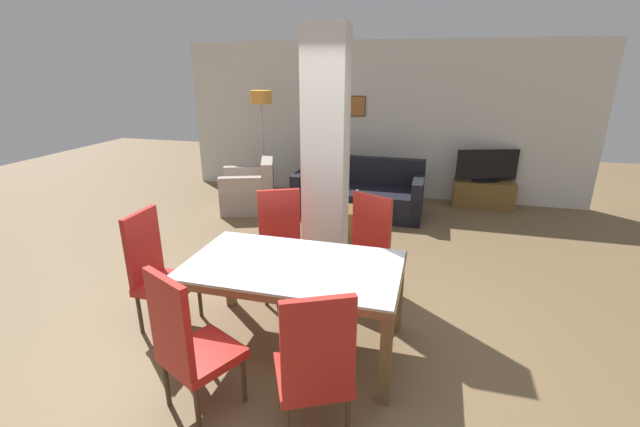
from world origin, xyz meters
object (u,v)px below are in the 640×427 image
object	(u,v)px
armchair	(251,192)
tv_stand	(483,194)
dining_chair_far_left	(281,242)
dining_table	(293,280)
dining_chair_far_right	(365,248)
tv_screen	(487,166)
dining_chair_near_left	(188,343)
bottle	(357,201)
dining_chair_head_left	(157,269)
floor_lamp	(261,107)
sofa	(359,195)
coffee_table	(348,221)
dining_chair_near_right	(315,365)

from	to	relation	value
armchair	tv_stand	world-z (taller)	armchair
armchair	dining_chair_far_left	bearing A→B (deg)	-170.15
dining_table	dining_chair_far_right	size ratio (longest dim) A/B	1.60
dining_chair_far_left	tv_screen	world-z (taller)	dining_chair_far_left
tv_stand	dining_chair_near_left	bearing A→B (deg)	-113.34
bottle	dining_chair_head_left	bearing A→B (deg)	-116.02
dining_table	floor_lamp	xyz separation A→B (m)	(-1.97, 4.15, 0.97)
sofa	coffee_table	xyz separation A→B (m)	(0.03, -0.99, -0.09)
armchair	bottle	world-z (taller)	armchair
dining_chair_near_left	coffee_table	distance (m)	3.58
dining_chair_near_right	tv_screen	distance (m)	5.56
tv_stand	armchair	bearing A→B (deg)	-163.27
dining_chair_far_right	sofa	xyz separation A→B (m)	(-0.54, 2.70, -0.27)
sofa	dining_chair_near_right	bearing A→B (deg)	96.81
coffee_table	dining_chair_far_left	bearing A→B (deg)	-101.42
armchair	floor_lamp	distance (m)	1.54
tv_stand	tv_screen	distance (m)	0.48
dining_table	bottle	size ratio (longest dim) A/B	6.56
dining_chair_far_left	bottle	size ratio (longest dim) A/B	4.10
dining_chair_far_left	dining_chair_far_right	xyz separation A→B (m)	(0.87, 0.06, 0.00)
dining_chair_far_left	tv_stand	bearing A→B (deg)	-149.04
dining_chair_head_left	floor_lamp	size ratio (longest dim) A/B	0.58
dining_table	dining_chair_head_left	xyz separation A→B (m)	(-1.30, 0.00, -0.07)
tv_screen	floor_lamp	bearing A→B (deg)	-13.51
dining_chair_far_left	tv_screen	distance (m)	4.29
dining_chair_near_right	dining_chair_far_right	bearing A→B (deg)	63.88
dining_chair_near_right	dining_chair_far_right	world-z (taller)	same
dining_chair_far_left	bottle	distance (m)	1.89
dining_chair_far_right	coffee_table	distance (m)	1.82
coffee_table	bottle	size ratio (longest dim) A/B	2.76
sofa	armchair	xyz separation A→B (m)	(-1.78, -0.29, 0.00)
dining_chair_near_left	dining_chair_far_left	xyz separation A→B (m)	(-0.00, 1.77, 0.00)
dining_chair_near_left	bottle	world-z (taller)	dining_chair_near_left
dining_chair_near_left	sofa	xyz separation A→B (m)	(0.33, 4.53, -0.27)
dining_chair_near_right	dining_chair_far_right	xyz separation A→B (m)	(-0.00, 1.82, 0.00)
dining_chair_near_left	dining_chair_far_left	world-z (taller)	same
dining_chair_far_right	tv_screen	xyz separation A→B (m)	(1.45, 3.54, 0.14)
bottle	floor_lamp	world-z (taller)	floor_lamp
dining_table	tv_stand	distance (m)	4.88
dining_chair_far_left	tv_screen	bearing A→B (deg)	-149.04
armchair	dining_chair_far_right	bearing A→B (deg)	-156.69
bottle	dining_chair_far_left	bearing A→B (deg)	-104.11
tv_stand	floor_lamp	xyz separation A→B (m)	(-3.85, -0.33, 1.38)
floor_lamp	tv_screen	bearing A→B (deg)	4.87
dining_chair_head_left	armchair	distance (m)	3.41
dining_chair_far_left	dining_chair_head_left	bearing A→B (deg)	19.28
dining_table	dining_chair_near_right	distance (m)	0.99
dining_chair_far_left	dining_chair_near_right	world-z (taller)	same
sofa	floor_lamp	bearing A→B (deg)	-15.40
dining_chair_near_left	dining_chair_head_left	bearing A→B (deg)	160.22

